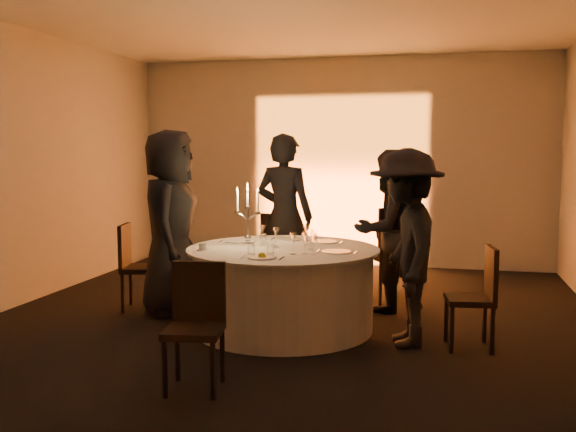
% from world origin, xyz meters
% --- Properties ---
extents(floor, '(7.00, 7.00, 0.00)m').
position_xyz_m(floor, '(0.00, 0.00, 0.00)').
color(floor, black).
rests_on(floor, ground).
extents(ceiling, '(7.00, 7.00, 0.00)m').
position_xyz_m(ceiling, '(0.00, 0.00, 3.00)').
color(ceiling, silver).
rests_on(ceiling, wall_back).
extents(wall_back, '(7.00, 0.00, 7.00)m').
position_xyz_m(wall_back, '(0.00, 3.50, 1.50)').
color(wall_back, beige).
rests_on(wall_back, floor).
extents(wall_front, '(7.00, 0.00, 7.00)m').
position_xyz_m(wall_front, '(0.00, -3.50, 1.50)').
color(wall_front, beige).
rests_on(wall_front, floor).
extents(wall_left, '(0.00, 7.00, 7.00)m').
position_xyz_m(wall_left, '(-3.00, 0.00, 1.50)').
color(wall_left, beige).
rests_on(wall_left, floor).
extents(uplighter_fixture, '(0.25, 0.12, 0.10)m').
position_xyz_m(uplighter_fixture, '(0.00, 3.20, 0.05)').
color(uplighter_fixture, black).
rests_on(uplighter_fixture, floor).
extents(banquet_table, '(1.80, 1.80, 0.77)m').
position_xyz_m(banquet_table, '(0.00, 0.00, 0.38)').
color(banquet_table, black).
rests_on(banquet_table, floor).
extents(chair_left, '(0.48, 0.48, 0.91)m').
position_xyz_m(chair_left, '(-1.70, 0.36, 0.51)').
color(chair_left, black).
rests_on(chair_left, floor).
extents(chair_back_left, '(0.49, 0.49, 0.93)m').
position_xyz_m(chair_back_left, '(-0.44, 1.64, 0.52)').
color(chair_back_left, black).
rests_on(chair_back_left, floor).
extents(chair_back_right, '(0.64, 0.64, 1.06)m').
position_xyz_m(chair_back_right, '(0.92, 1.29, 0.60)').
color(chair_back_right, black).
rests_on(chair_back_right, floor).
extents(chair_right, '(0.43, 0.43, 0.87)m').
position_xyz_m(chair_right, '(1.75, -0.20, 0.49)').
color(chair_right, black).
rests_on(chair_right, floor).
extents(chair_front, '(0.44, 0.44, 0.89)m').
position_xyz_m(chair_front, '(-0.25, -1.58, 0.50)').
color(chair_front, black).
rests_on(chair_front, floor).
extents(guest_left, '(0.80, 1.04, 1.89)m').
position_xyz_m(guest_left, '(-1.26, 0.31, 0.94)').
color(guest_left, black).
rests_on(guest_left, floor).
extents(guest_back_left, '(0.76, 0.59, 1.86)m').
position_xyz_m(guest_back_left, '(-0.29, 1.27, 0.93)').
color(guest_back_left, black).
rests_on(guest_back_left, floor).
extents(guest_back_right, '(1.03, 1.03, 1.69)m').
position_xyz_m(guest_back_right, '(0.90, 0.92, 0.84)').
color(guest_back_right, black).
rests_on(guest_back_right, floor).
extents(guest_right, '(0.83, 1.20, 1.70)m').
position_xyz_m(guest_right, '(1.14, -0.23, 0.85)').
color(guest_right, black).
rests_on(guest_right, floor).
extents(plate_left, '(0.36, 0.25, 0.01)m').
position_xyz_m(plate_left, '(-0.53, 0.27, 0.78)').
color(plate_left, white).
rests_on(plate_left, banquet_table).
extents(plate_back_left, '(0.36, 0.25, 0.01)m').
position_xyz_m(plate_back_left, '(-0.07, 0.53, 0.78)').
color(plate_back_left, white).
rests_on(plate_back_left, banquet_table).
extents(plate_back_right, '(0.35, 0.26, 0.01)m').
position_xyz_m(plate_back_right, '(0.31, 0.44, 0.78)').
color(plate_back_right, white).
rests_on(plate_back_right, banquet_table).
extents(plate_right, '(0.36, 0.27, 0.01)m').
position_xyz_m(plate_right, '(0.53, -0.15, 0.78)').
color(plate_right, white).
rests_on(plate_right, banquet_table).
extents(plate_front, '(0.36, 0.25, 0.08)m').
position_xyz_m(plate_front, '(-0.04, -0.59, 0.79)').
color(plate_front, white).
rests_on(plate_front, banquet_table).
extents(coffee_cup, '(0.11, 0.11, 0.07)m').
position_xyz_m(coffee_cup, '(-0.68, -0.31, 0.80)').
color(coffee_cup, white).
rests_on(coffee_cup, banquet_table).
extents(candelabra, '(0.25, 0.12, 0.61)m').
position_xyz_m(candelabra, '(-0.38, 0.11, 0.98)').
color(candelabra, white).
rests_on(candelabra, banquet_table).
extents(wine_glass_a, '(0.07, 0.07, 0.19)m').
position_xyz_m(wine_glass_a, '(-0.24, 0.12, 0.91)').
color(wine_glass_a, silver).
rests_on(wine_glass_a, banquet_table).
extents(wine_glass_b, '(0.07, 0.07, 0.19)m').
position_xyz_m(wine_glass_b, '(0.17, -0.34, 0.91)').
color(wine_glass_b, silver).
rests_on(wine_glass_b, banquet_table).
extents(wine_glass_c, '(0.07, 0.07, 0.19)m').
position_xyz_m(wine_glass_c, '(0.35, -0.30, 0.91)').
color(wine_glass_c, silver).
rests_on(wine_glass_c, banquet_table).
extents(wine_glass_d, '(0.07, 0.07, 0.19)m').
position_xyz_m(wine_glass_d, '(-0.06, -0.01, 0.91)').
color(wine_glass_d, silver).
rests_on(wine_glass_d, banquet_table).
extents(wine_glass_e, '(0.07, 0.07, 0.19)m').
position_xyz_m(wine_glass_e, '(0.27, -0.29, 0.91)').
color(wine_glass_e, silver).
rests_on(wine_glass_e, banquet_table).
extents(wine_glass_f, '(0.07, 0.07, 0.19)m').
position_xyz_m(wine_glass_f, '(0.18, 0.22, 0.91)').
color(wine_glass_f, silver).
rests_on(wine_glass_f, banquet_table).
extents(wine_glass_g, '(0.07, 0.07, 0.19)m').
position_xyz_m(wine_glass_g, '(0.27, -0.04, 0.91)').
color(wine_glass_g, silver).
rests_on(wine_glass_g, banquet_table).
extents(tumbler_a, '(0.07, 0.07, 0.09)m').
position_xyz_m(tumbler_a, '(-0.04, -0.33, 0.82)').
color(tumbler_a, silver).
rests_on(tumbler_a, banquet_table).
extents(tumbler_b, '(0.07, 0.07, 0.09)m').
position_xyz_m(tumbler_b, '(0.23, 0.36, 0.82)').
color(tumbler_b, silver).
rests_on(tumbler_b, banquet_table).
extents(tumbler_c, '(0.07, 0.07, 0.09)m').
position_xyz_m(tumbler_c, '(-0.19, -0.40, 0.82)').
color(tumbler_c, silver).
rests_on(tumbler_c, banquet_table).
extents(tumbler_d, '(0.07, 0.07, 0.09)m').
position_xyz_m(tumbler_d, '(-0.26, 0.24, 0.82)').
color(tumbler_d, silver).
rests_on(tumbler_d, banquet_table).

